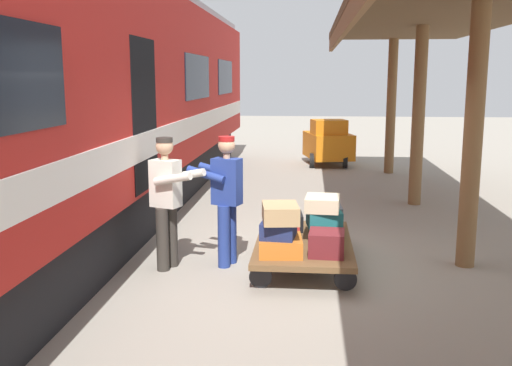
{
  "coord_description": "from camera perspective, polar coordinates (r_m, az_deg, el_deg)",
  "views": [
    {
      "loc": [
        0.02,
        7.57,
        2.44
      ],
      "look_at": [
        0.67,
        0.49,
        1.15
      ],
      "focal_mm": 40.84,
      "sensor_mm": 36.0,
      "label": 1
    }
  ],
  "objects": [
    {
      "name": "ground_plane",
      "position": [
        7.95,
        5.2,
        -7.62
      ],
      "size": [
        60.0,
        60.0,
        0.0
      ],
      "primitive_type": "plane",
      "color": "gray"
    },
    {
      "name": "suitcase_orange_carryall",
      "position": [
        7.07,
        2.39,
        -6.12
      ],
      "size": [
        0.56,
        0.62,
        0.2
      ],
      "primitive_type": "cube",
      "rotation": [
        0.0,
        0.0,
        0.08
      ],
      "color": "#CC6B23",
      "rests_on": "luggage_cart"
    },
    {
      "name": "luggage_cart",
      "position": [
        7.68,
        4.69,
        -5.98
      ],
      "size": [
        1.26,
        2.16,
        0.34
      ],
      "color": "brown",
      "rests_on": "ground_plane"
    },
    {
      "name": "suitcase_brown_leather",
      "position": [
        8.22,
        6.69,
        -3.98
      ],
      "size": [
        0.43,
        0.48,
        0.17
      ],
      "primitive_type": "cube",
      "rotation": [
        0.0,
        0.0,
        -0.06
      ],
      "color": "brown",
      "rests_on": "luggage_cart"
    },
    {
      "name": "baggage_tug",
      "position": [
        16.5,
        7.09,
        3.91
      ],
      "size": [
        1.46,
        1.9,
        1.3
      ],
      "color": "orange",
      "rests_on": "ground_plane"
    },
    {
      "name": "suitcase_navy_fabric",
      "position": [
        7.03,
        2.23,
        -4.53
      ],
      "size": [
        0.44,
        0.5,
        0.2
      ],
      "primitive_type": "cube",
      "rotation": [
        0.0,
        0.0,
        -0.1
      ],
      "color": "navy",
      "rests_on": "suitcase_orange_carryall"
    },
    {
      "name": "suitcase_tan_vintage",
      "position": [
        6.94,
        2.4,
        -2.96
      ],
      "size": [
        0.48,
        0.6,
        0.21
      ],
      "primitive_type": "cube",
      "rotation": [
        0.0,
        0.0,
        0.13
      ],
      "color": "tan",
      "rests_on": "suitcase_navy_fabric"
    },
    {
      "name": "suitcase_slate_roller",
      "position": [
        8.15,
        6.87,
        -2.84
      ],
      "size": [
        0.45,
        0.5,
        0.19
      ],
      "primitive_type": "cube",
      "rotation": [
        0.0,
        0.0,
        0.06
      ],
      "color": "#4C515B",
      "rests_on": "suitcase_brown_leather"
    },
    {
      "name": "suitcase_maroon_trunk",
      "position": [
        7.06,
        6.93,
        -5.87
      ],
      "size": [
        0.45,
        0.47,
        0.29
      ],
      "primitive_type": "cube",
      "rotation": [
        0.0,
        0.0,
        -0.06
      ],
      "color": "maroon",
      "rests_on": "luggage_cart"
    },
    {
      "name": "suitcase_teal_softside",
      "position": [
        7.58,
        6.69,
        -3.48
      ],
      "size": [
        0.47,
        0.49,
        0.22
      ],
      "primitive_type": "cube",
      "rotation": [
        0.0,
        0.0,
        0.12
      ],
      "color": "#1E666B",
      "rests_on": "suitcase_olive_duffel"
    },
    {
      "name": "suitcase_black_hardshell",
      "position": [
        8.22,
        2.81,
        -3.71
      ],
      "size": [
        0.54,
        0.56,
        0.23
      ],
      "primitive_type": "cube",
      "rotation": [
        0.0,
        0.0,
        0.1
      ],
      "color": "black",
      "rests_on": "luggage_cart"
    },
    {
      "name": "porter_by_door",
      "position": [
        7.48,
        -8.69,
        -1.51
      ],
      "size": [
        0.74,
        0.58,
        1.7
      ],
      "color": "#332D28",
      "rests_on": "ground_plane"
    },
    {
      "name": "platform_canopy",
      "position": [
        7.87,
        20.79,
        15.83
      ],
      "size": [
        3.2,
        15.99,
        3.56
      ],
      "color": "brown",
      "rests_on": "ground_plane"
    },
    {
      "name": "suitcase_olive_duffel",
      "position": [
        7.64,
        6.8,
        -4.97
      ],
      "size": [
        0.41,
        0.56,
        0.19
      ],
      "primitive_type": "cube",
      "rotation": [
        0.0,
        0.0,
        0.0
      ],
      "color": "brown",
      "rests_on": "luggage_cart"
    },
    {
      "name": "suitcase_cream_canvas",
      "position": [
        7.54,
        6.53,
        -1.99
      ],
      "size": [
        0.47,
        0.56,
        0.18
      ],
      "primitive_type": "cube",
      "rotation": [
        0.0,
        0.0,
        -0.08
      ],
      "color": "beige",
      "rests_on": "suitcase_teal_softside"
    },
    {
      "name": "porter_in_overalls",
      "position": [
        7.56,
        -3.0,
        -1.29
      ],
      "size": [
        0.73,
        0.56,
        1.7
      ],
      "color": "navy",
      "rests_on": "ground_plane"
    },
    {
      "name": "train_car",
      "position": [
        8.42,
        -20.78,
        7.05
      ],
      "size": [
        3.02,
        21.35,
        4.0
      ],
      "color": "#B21E19",
      "rests_on": "ground_plane"
    },
    {
      "name": "suitcase_red_plastic",
      "position": [
        7.65,
        2.62,
        -4.95
      ],
      "size": [
        0.47,
        0.63,
        0.18
      ],
      "primitive_type": "cube",
      "rotation": [
        0.0,
        0.0,
        0.05
      ],
      "color": "#AD231E",
      "rests_on": "luggage_cart"
    },
    {
      "name": "suitcase_gray_aluminum",
      "position": [
        7.6,
        2.75,
        -3.5
      ],
      "size": [
        0.31,
        0.54,
        0.21
      ],
      "primitive_type": "cube",
      "rotation": [
        0.0,
        0.0,
        -0.03
      ],
      "color": "#9EA0A5",
      "rests_on": "suitcase_red_plastic"
    }
  ]
}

